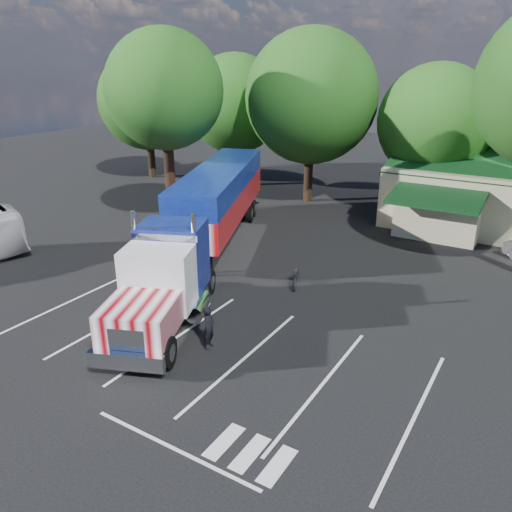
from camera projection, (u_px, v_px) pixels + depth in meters
The scene contains 9 objects.
ground at pixel (255, 285), 25.16m from camera, with size 120.00×120.00×0.00m, color black.
tree_row_a at pixel (147, 101), 46.41m from camera, with size 9.00×9.00×11.68m.
tree_row_b at pixel (235, 104), 43.06m from camera, with size 8.40×8.40×11.35m.
tree_row_c at pixel (311, 97), 37.56m from camera, with size 10.00×10.00×13.05m.
tree_row_d at pixel (435, 122), 34.73m from camera, with size 8.00×8.00×10.60m.
tree_near_left at pixel (165, 90), 31.86m from camera, with size 7.60×7.60×12.65m.
semi_truck at pixel (209, 210), 28.06m from camera, with size 11.34×22.04×4.77m.
woman at pixel (209, 328), 19.29m from camera, with size 0.64×0.42×1.76m, color black.
bicycle at pixel (296, 276), 24.89m from camera, with size 0.66×1.89×0.99m, color black.
Camera 1 is at (12.05, -19.51, 10.44)m, focal length 35.00 mm.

